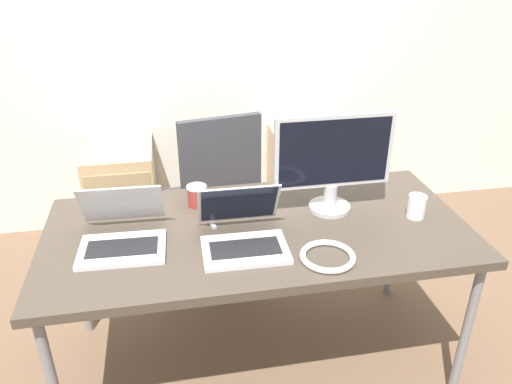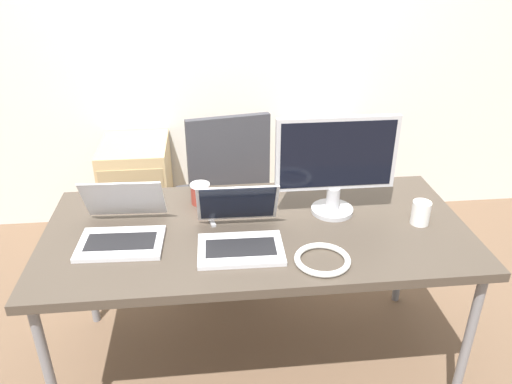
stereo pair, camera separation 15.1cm
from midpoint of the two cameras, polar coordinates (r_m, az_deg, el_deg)
name	(u,v)px [view 2 (the right image)]	position (r m, az deg, el deg)	size (l,w,h in m)	color
ground_plane	(257,358)	(2.63, 1.83, -18.43)	(14.00, 14.00, 0.00)	brown
wall_back	(233,36)	(3.39, -1.36, 17.36)	(10.00, 0.05, 2.60)	silver
desk	(257,237)	(2.18, 2.11, -5.15)	(1.81, 0.85, 0.76)	#473D33
office_chair	(224,214)	(2.99, -2.29, -2.50)	(0.56, 0.59, 1.07)	#232326
cabinet_left	(139,192)	(3.42, -12.03, -0.01)	(0.42, 0.51, 0.69)	tan
cabinet_right	(319,183)	(3.50, 8.43, 0.95)	(0.42, 0.51, 0.69)	tan
laptop_left	(240,233)	(2.02, 0.26, -4.78)	(0.34, 0.35, 0.23)	silver
laptop_right	(122,228)	(2.11, -13.11, -4.03)	(0.35, 0.37, 0.23)	silver
monitor	(336,163)	(2.20, 11.07, 3.29)	(0.53, 0.19, 0.45)	#B7B7BC
coffee_cup_white	(421,213)	(2.29, 20.12, -2.28)	(0.08, 0.08, 0.10)	white
coffee_cup_brown	(200,194)	(2.33, -4.54, -0.21)	(0.09, 0.09, 0.10)	maroon
cable_coil	(322,259)	(1.96, 9.81, -7.65)	(0.22, 0.22, 0.02)	white
scissors	(209,215)	(2.23, -3.47, -2.72)	(0.06, 0.17, 0.01)	#B2B2B7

